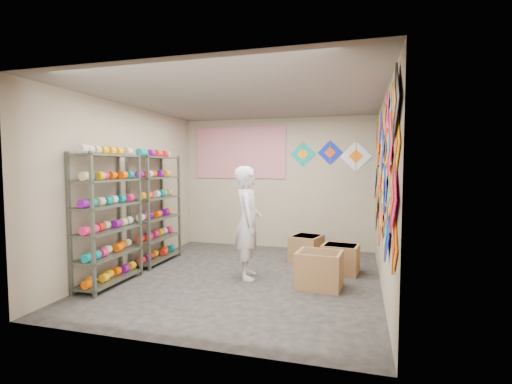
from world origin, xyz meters
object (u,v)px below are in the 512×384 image
(shelf_rack_front, at_px, (108,219))
(carton_a, at_px, (319,270))
(shelf_rack_back, at_px, (156,209))
(carton_b, at_px, (340,259))
(shopkeeper, at_px, (248,222))
(carton_c, at_px, (306,249))

(shelf_rack_front, distance_m, carton_a, 3.09)
(shelf_rack_back, relative_size, carton_b, 3.42)
(carton_a, bearing_deg, shelf_rack_back, 173.27)
(shelf_rack_front, relative_size, shopkeeper, 1.11)
(carton_c, bearing_deg, carton_b, -26.49)
(shelf_rack_front, bearing_deg, carton_c, 38.66)
(shelf_rack_front, bearing_deg, shelf_rack_back, 90.00)
(shelf_rack_back, distance_m, carton_a, 3.08)
(shelf_rack_front, bearing_deg, shopkeeper, 25.06)
(carton_a, distance_m, carton_c, 1.41)
(shelf_rack_front, xyz_separation_m, shopkeeper, (1.83, 0.86, -0.10))
(shelf_rack_front, xyz_separation_m, shelf_rack_back, (0.00, 1.30, 0.00))
(shelf_rack_front, distance_m, carton_c, 3.36)
(shelf_rack_front, distance_m, shelf_rack_back, 1.30)
(shelf_rack_back, height_order, shopkeeper, shelf_rack_back)
(carton_a, height_order, carton_b, carton_a)
(shopkeeper, xyz_separation_m, carton_a, (1.10, -0.17, -0.60))
(shelf_rack_back, distance_m, carton_b, 3.27)
(shopkeeper, distance_m, carton_c, 1.53)
(shelf_rack_front, height_order, carton_a, shelf_rack_front)
(shelf_rack_back, relative_size, carton_a, 3.10)
(shopkeeper, height_order, carton_a, shopkeeper)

